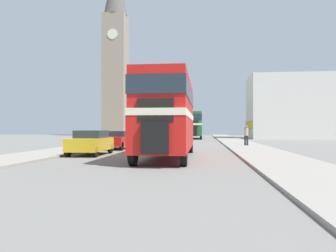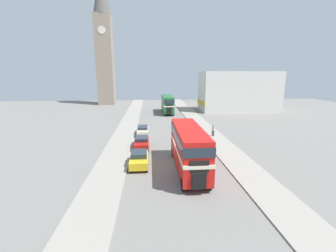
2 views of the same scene
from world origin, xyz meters
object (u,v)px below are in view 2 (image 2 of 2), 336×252
(pedestrian_walking, at_px, (213,130))
(car_parked_mid, at_px, (142,142))
(bus_distant, at_px, (167,103))
(church_tower, at_px, (104,38))
(double_decker_bus, at_px, (189,145))
(car_parked_near, at_px, (139,159))
(car_parked_far, at_px, (143,130))

(pedestrian_walking, bearing_deg, car_parked_mid, -157.47)
(bus_distant, height_order, church_tower, church_tower)
(double_decker_bus, relative_size, pedestrian_walking, 5.61)
(double_decker_bus, bearing_deg, bus_distant, 89.04)
(pedestrian_walking, bearing_deg, church_tower, 119.81)
(bus_distant, xyz_separation_m, pedestrian_walking, (5.21, -21.91, -1.32))
(bus_distant, bearing_deg, car_parked_near, -99.65)
(car_parked_mid, bearing_deg, car_parked_near, -90.64)
(pedestrian_walking, bearing_deg, car_parked_near, -136.17)
(bus_distant, xyz_separation_m, church_tower, (-17.57, 17.85, 17.19))
(car_parked_near, relative_size, car_parked_far, 0.90)
(double_decker_bus, bearing_deg, car_parked_near, 164.31)
(bus_distant, relative_size, church_tower, 0.26)
(double_decker_bus, height_order, car_parked_near, double_decker_bus)
(double_decker_bus, xyz_separation_m, car_parked_far, (-4.87, 13.60, -1.83))
(pedestrian_walking, xyz_separation_m, church_tower, (-22.78, 39.76, 18.51))
(double_decker_bus, distance_m, bus_distant, 33.55)
(pedestrian_walking, bearing_deg, double_decker_bus, -116.39)
(pedestrian_walking, height_order, church_tower, church_tower)
(car_parked_mid, distance_m, pedestrian_walking, 11.50)
(double_decker_bus, bearing_deg, pedestrian_walking, 63.61)
(bus_distant, height_order, car_parked_far, bus_distant)
(car_parked_near, height_order, car_parked_far, car_parked_near)
(bus_distant, bearing_deg, double_decker_bus, -90.96)
(bus_distant, xyz_separation_m, car_parked_mid, (-5.41, -26.32, -1.70))
(car_parked_near, relative_size, pedestrian_walking, 2.21)
(church_tower, bearing_deg, bus_distant, -45.45)
(double_decker_bus, distance_m, car_parked_near, 5.40)
(double_decker_bus, relative_size, church_tower, 0.26)
(bus_distant, distance_m, car_parked_far, 20.74)
(bus_distant, distance_m, car_parked_near, 32.67)
(double_decker_bus, distance_m, pedestrian_walking, 13.06)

